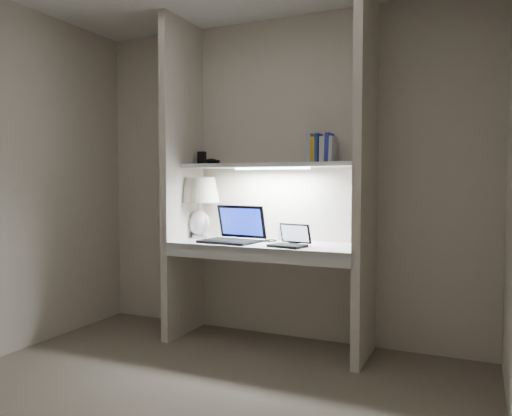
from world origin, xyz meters
The scene contains 18 objects.
floor centered at (0.00, 0.00, 0.00)m, with size 3.20×3.00×0.01m, color gray.
back_wall centered at (0.00, 1.50, 1.25)m, with size 3.20×0.01×2.50m, color beige.
alcove_panel_left centered at (-0.73, 1.23, 1.25)m, with size 0.06×0.55×2.50m, color beige.
alcove_panel_right centered at (0.73, 1.23, 1.25)m, with size 0.06×0.55×2.50m, color beige.
desk centered at (0.00, 1.23, 0.75)m, with size 1.40×0.55×0.04m, color white.
desk_apron centered at (0.00, 0.96, 0.72)m, with size 1.46×0.03×0.10m, color silver.
shelf centered at (0.00, 1.32, 1.35)m, with size 1.40×0.36×0.03m, color silver.
strip_light centered at (0.00, 1.32, 1.33)m, with size 0.60×0.04×0.01m, color white.
table_lamp centered at (-0.64, 1.33, 1.10)m, with size 0.34×0.34×0.49m.
laptop_main centered at (-0.26, 1.21, 0.83)m, with size 0.44×0.39×0.27m.
laptop_netbook centered at (0.23, 1.12, 0.81)m, with size 0.28×0.26×0.16m.
speaker centered at (0.06, 1.45, 0.83)m, with size 0.09×0.06×0.12m, color silver.
mouse centered at (0.20, 1.26, 0.79)m, with size 0.11×0.07×0.04m, color black.
cable_coil centered at (-0.02, 1.34, 0.78)m, with size 0.11×0.11×0.01m, color black.
sticky_note centered at (-0.44, 1.18, 0.77)m, with size 0.07×0.07×0.00m, color #FBFF35.
book_row centered at (0.36, 1.40, 1.47)m, with size 0.21×0.14×0.22m.
shelf_box centered at (-0.64, 1.38, 1.42)m, with size 0.06×0.04×0.11m, color black.
shelf_gadget centered at (-0.53, 1.33, 1.39)m, with size 0.11×0.08×0.05m, color black.
Camera 1 is at (1.44, -2.18, 1.23)m, focal length 35.00 mm.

